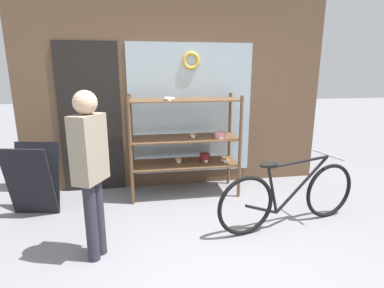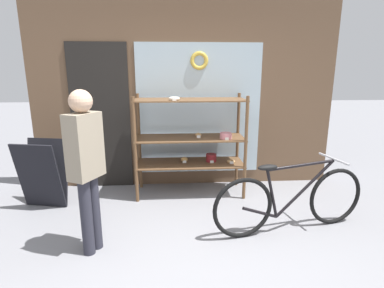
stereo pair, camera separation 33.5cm
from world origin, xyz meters
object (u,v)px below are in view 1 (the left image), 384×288
(bicycle, at_px, (290,196))
(pedestrian, at_px, (90,165))
(display_case, at_px, (186,137))
(sandwich_board, at_px, (33,180))

(bicycle, xyz_separation_m, pedestrian, (-2.05, -0.25, 0.55))
(display_case, height_order, bicycle, display_case)
(display_case, distance_m, sandwich_board, 1.98)
(display_case, height_order, pedestrian, pedestrian)
(display_case, xyz_separation_m, pedestrian, (-1.06, -1.36, 0.09))
(bicycle, bearing_deg, display_case, 120.53)
(display_case, relative_size, sandwich_board, 1.73)
(bicycle, xyz_separation_m, sandwich_board, (-2.91, 0.80, 0.08))
(pedestrian, bearing_deg, display_case, -11.37)
(display_case, relative_size, pedestrian, 0.96)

